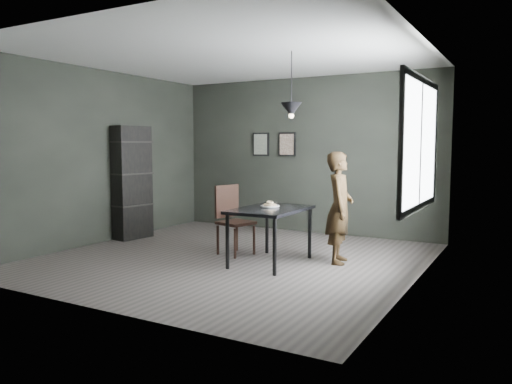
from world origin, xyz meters
The scene contains 13 objects.
ground centered at (0.00, 0.00, 0.00)m, with size 5.00×5.00×0.00m, color #3A3532.
back_wall centered at (0.00, 2.50, 1.40)m, with size 5.00×0.10×2.80m, color black.
ceiling centered at (0.00, 0.00, 2.80)m, with size 5.00×5.00×0.02m.
window_assembly centered at (2.47, 0.20, 1.60)m, with size 0.04×1.96×1.56m.
cafe_table centered at (0.60, 0.00, 0.67)m, with size 0.80×1.20×0.75m.
white_plate centered at (0.55, 0.08, 0.76)m, with size 0.23×0.23×0.01m, color white.
donut_pile centered at (0.55, 0.08, 0.79)m, with size 0.18×0.18×0.08m.
woman centered at (1.39, 0.49, 0.75)m, with size 0.55×0.36×1.50m, color black.
wood_chair centered at (-0.18, 0.26, 0.57)m, with size 0.54×0.54×1.01m.
shelf_unit centered at (-2.32, 0.47, 0.95)m, with size 0.36×0.64×1.91m, color black.
pendant_lamp centered at (0.85, 0.10, 2.05)m, with size 0.28×0.28×0.86m.
framed_print_left centered at (-0.90, 2.47, 1.60)m, with size 0.34×0.04×0.44m.
framed_print_right centered at (-0.35, 2.47, 1.60)m, with size 0.34×0.04×0.44m.
Camera 1 is at (3.66, -5.85, 1.59)m, focal length 35.00 mm.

